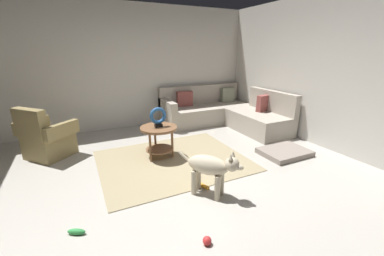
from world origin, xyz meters
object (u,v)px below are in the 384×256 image
object	(u,v)px
sectional_couch	(224,113)
dog_bed_mat	(284,152)
dog_toy_rope	(203,185)
dog_toy_ball	(207,241)
dog_toy_bone	(76,232)
dog	(211,168)
torus_sculpture	(158,117)
armchair	(46,139)
side_table	(159,134)

from	to	relation	value
sectional_couch	dog_bed_mat	world-z (taller)	sectional_couch
dog_bed_mat	dog_toy_rope	xyz separation A→B (m)	(-1.77, -0.30, -0.02)
sectional_couch	dog_bed_mat	bearing A→B (deg)	-90.36
dog_toy_ball	dog_toy_bone	world-z (taller)	dog_toy_ball
dog	sectional_couch	bearing A→B (deg)	-164.86
sectional_couch	dog_toy_bone	bearing A→B (deg)	-143.47
torus_sculpture	dog_toy_ball	bearing A→B (deg)	-96.48
sectional_couch	dog_toy_bone	xyz separation A→B (m)	(-3.31, -2.46, -0.26)
armchair	side_table	bearing A→B (deg)	22.08
dog_bed_mat	dog_toy_bone	bearing A→B (deg)	-171.04
armchair	dog_toy_rope	xyz separation A→B (m)	(1.89, -1.98, -0.30)
side_table	dog_toy_rope	world-z (taller)	side_table
side_table	dog_toy_bone	bearing A→B (deg)	-134.21
side_table	armchair	bearing A→B (deg)	153.70
dog	dog_toy_rope	distance (m)	0.41
dog_bed_mat	dog	distance (m)	1.87
dog_toy_rope	side_table	bearing A→B (deg)	100.11
dog_toy_bone	sectional_couch	bearing A→B (deg)	36.53
sectional_couch	dog_bed_mat	distance (m)	1.95
armchair	dog_toy_rope	size ratio (longest dim) A/B	4.99
torus_sculpture	sectional_couch	bearing A→B (deg)	28.79
dog_toy_rope	dog_toy_bone	xyz separation A→B (m)	(-1.53, -0.22, 0.00)
torus_sculpture	dog	world-z (taller)	torus_sculpture
torus_sculpture	dog_bed_mat	xyz separation A→B (m)	(1.98, -0.84, -0.67)
sectional_couch	dog	distance (m)	3.02
dog_toy_rope	dog_bed_mat	bearing A→B (deg)	9.72
armchair	dog_toy_ball	size ratio (longest dim) A/B	11.86
side_table	dog	size ratio (longest dim) A/B	0.86
armchair	side_table	xyz separation A→B (m)	(1.69, -0.83, 0.09)
sectional_couch	side_table	world-z (taller)	sectional_couch
torus_sculpture	dog_toy_rope	bearing A→B (deg)	-79.89
dog_toy_bone	armchair	bearing A→B (deg)	99.37
dog	dog_toy_bone	size ratio (longest dim) A/B	3.86
dog	dog_toy_rope	size ratio (longest dim) A/B	3.48
sectional_couch	armchair	xyz separation A→B (m)	(-3.68, -0.26, 0.03)
dog_bed_mat	armchair	bearing A→B (deg)	155.43
torus_sculpture	dog	xyz separation A→B (m)	(0.21, -1.34, -0.33)
sectional_couch	side_table	size ratio (longest dim) A/B	3.75
side_table	dog	bearing A→B (deg)	-81.20
side_table	dog_toy_ball	world-z (taller)	side_table
side_table	dog_toy_bone	world-z (taller)	side_table
torus_sculpture	dog_toy_bone	bearing A→B (deg)	-134.21
dog	armchair	bearing A→B (deg)	-87.67
side_table	torus_sculpture	bearing A→B (deg)	180.00
armchair	dog_toy_bone	bearing A→B (deg)	-32.26
dog_bed_mat	side_table	bearing A→B (deg)	156.95
torus_sculpture	dog_bed_mat	distance (m)	2.25
dog_toy_bone	dog_bed_mat	bearing A→B (deg)	8.96
dog_toy_bone	dog_toy_ball	bearing A→B (deg)	-31.78
dog_bed_mat	dog	bearing A→B (deg)	-164.13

